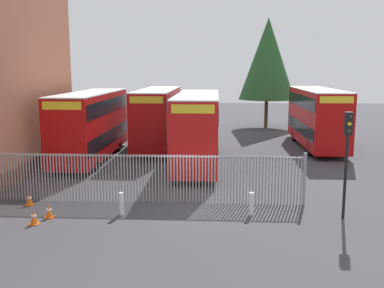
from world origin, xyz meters
name	(u,v)px	position (x,y,z in m)	size (l,w,h in m)	color
ground_plane	(196,165)	(0.00, 8.00, 0.00)	(100.00, 100.00, 0.00)	#3D3D42
palisade_fence	(146,177)	(-1.83, 0.00, 1.18)	(14.10, 0.14, 2.35)	gray
double_decker_bus_near_gate	(198,127)	(0.13, 7.87, 2.42)	(2.54, 10.81, 4.42)	red
double_decker_bus_behind_fence_left	(158,116)	(-3.13, 13.90, 2.42)	(2.54, 10.81, 4.42)	#B70C0C
double_decker_bus_behind_fence_right	(317,116)	(8.84, 14.70, 2.42)	(2.54, 10.81, 4.42)	#B70C0C
double_decker_bus_far_back	(91,123)	(-6.94, 9.39, 2.42)	(2.54, 10.81, 4.42)	#B70C0C
bollard_near_left	(121,204)	(-2.58, -1.76, 0.47)	(0.20, 0.20, 0.95)	silver
bollard_center_front	(251,204)	(2.75, -1.46, 0.47)	(0.20, 0.20, 0.95)	silver
traffic_cone_by_gate	(29,199)	(-6.92, -0.71, 0.29)	(0.34, 0.34, 0.59)	orange
traffic_cone_mid_forecourt	(49,211)	(-5.43, -2.28, 0.29)	(0.34, 0.34, 0.59)	orange
traffic_cone_near_kerb	(34,217)	(-5.73, -3.05, 0.29)	(0.34, 0.34, 0.59)	orange
traffic_light_kerbside	(347,146)	(6.40, -1.72, 2.99)	(0.28, 0.33, 4.30)	black
tree_tall_back	(268,59)	(6.29, 25.82, 6.86)	(5.59, 5.59, 10.86)	#4C3823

